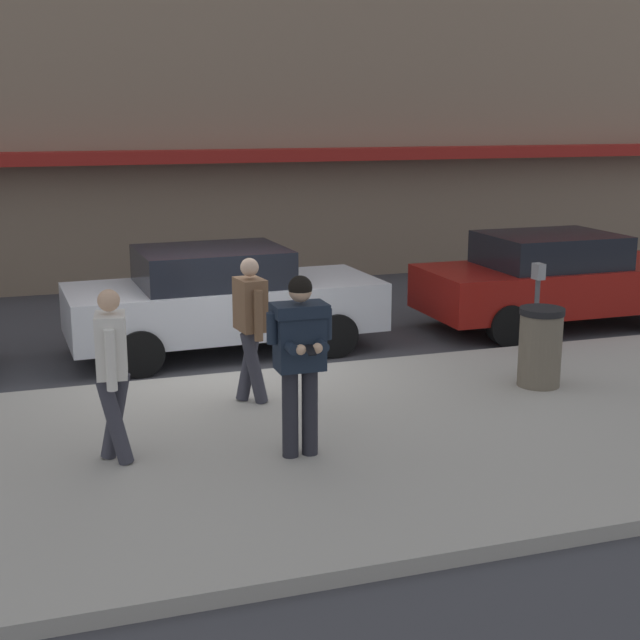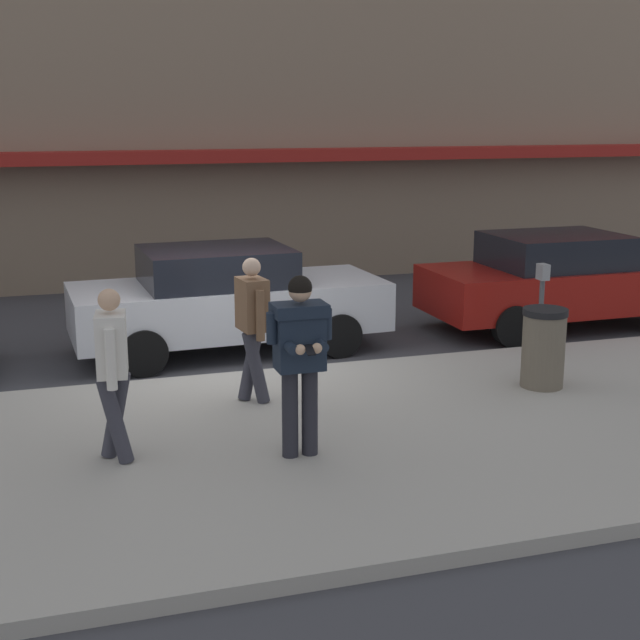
# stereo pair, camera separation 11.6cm
# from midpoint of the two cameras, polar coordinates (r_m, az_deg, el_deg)

# --- Properties ---
(ground_plane) EXTENTS (80.00, 80.00, 0.00)m
(ground_plane) POSITION_cam_midpoint_polar(r_m,az_deg,el_deg) (11.88, -5.69, -3.72)
(ground_plane) COLOR #3D3D42
(sidewalk) EXTENTS (32.00, 5.30, 0.14)m
(sidewalk) POSITION_cam_midpoint_polar(r_m,az_deg,el_deg) (9.53, 3.83, -7.56)
(sidewalk) COLOR #A8A399
(sidewalk) RESTS_ON ground
(curb_paint_line) EXTENTS (28.00, 0.12, 0.01)m
(curb_paint_line) POSITION_cam_midpoint_polar(r_m,az_deg,el_deg) (12.16, -1.12, -3.24)
(curb_paint_line) COLOR silver
(curb_paint_line) RESTS_ON ground
(storefront_facade) EXTENTS (28.00, 4.70, 10.24)m
(storefront_facade) POSITION_cam_midpoint_polar(r_m,az_deg,el_deg) (19.98, -8.36, 17.86)
(storefront_facade) COLOR #84705B
(storefront_facade) RESTS_ON ground
(parked_sedan_mid) EXTENTS (4.57, 2.08, 1.54)m
(parked_sedan_mid) POSITION_cam_midpoint_polar(r_m,az_deg,el_deg) (13.02, -5.77, 1.37)
(parked_sedan_mid) COLOR silver
(parked_sedan_mid) RESTS_ON ground
(parked_sedan_far) EXTENTS (4.52, 1.96, 1.54)m
(parked_sedan_far) POSITION_cam_midpoint_polar(r_m,az_deg,el_deg) (14.94, 15.41, 2.49)
(parked_sedan_far) COLOR maroon
(parked_sedan_far) RESTS_ON ground
(man_texting_on_phone) EXTENTS (0.65, 0.58, 1.81)m
(man_texting_on_phone) POSITION_cam_midpoint_polar(r_m,az_deg,el_deg) (8.53, -0.91, -1.70)
(man_texting_on_phone) COLOR #23232B
(man_texting_on_phone) RESTS_ON sidewalk
(pedestrian_in_light_coat) EXTENTS (0.36, 0.60, 1.70)m
(pedestrian_in_light_coat) POSITION_cam_midpoint_polar(r_m,az_deg,el_deg) (8.68, -12.77, -2.76)
(pedestrian_in_light_coat) COLOR #33333D
(pedestrian_in_light_coat) RESTS_ON sidewalk
(pedestrian_dark_coat) EXTENTS (0.37, 0.60, 1.70)m
(pedestrian_dark_coat) POSITION_cam_midpoint_polar(r_m,az_deg,el_deg) (10.23, -4.02, -0.04)
(pedestrian_dark_coat) COLOR #33333D
(pedestrian_dark_coat) RESTS_ON sidewalk
(parking_meter) EXTENTS (0.12, 0.18, 1.27)m
(parking_meter) POSITION_cam_midpoint_polar(r_m,az_deg,el_deg) (12.67, 14.26, 1.53)
(parking_meter) COLOR #4C4C51
(parking_meter) RESTS_ON sidewalk
(trash_bin) EXTENTS (0.55, 0.55, 0.98)m
(trash_bin) POSITION_cam_midpoint_polar(r_m,az_deg,el_deg) (11.23, 14.39, -1.72)
(trash_bin) COLOR #665B4C
(trash_bin) RESTS_ON sidewalk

